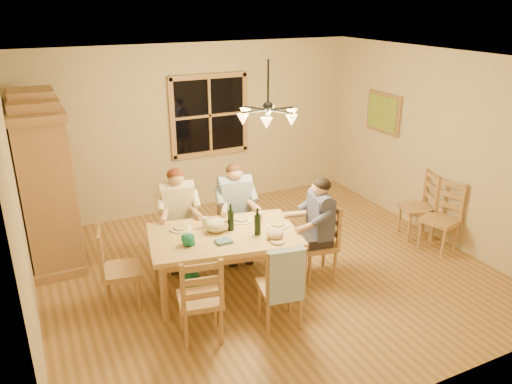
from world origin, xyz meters
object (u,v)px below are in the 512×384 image
chandelier (268,114)px  child (192,269)px  dining_table (224,241)px  chair_end_left (122,282)px  chair_spare_front (439,230)px  adult_woman (178,205)px  chair_near_left (201,312)px  chair_spare_back (416,218)px  armoire (46,185)px  adult_slate_man (319,216)px  adult_plaid_man (235,199)px  chair_near_right (280,299)px  chair_far_left (180,242)px  chair_far_right (236,235)px  wine_bottle_a (231,217)px  wine_bottle_b (257,221)px  chair_end_right (317,255)px

chandelier → child: bearing=-166.1°
dining_table → child: bearing=-166.7°
chandelier → chair_end_left: size_ratio=0.78×
chair_spare_front → adult_woman: bearing=54.6°
chair_near_left → chair_spare_back: same height
armoire → chair_spare_front: armoire is taller
chandelier → chair_spare_front: bearing=-11.6°
chandelier → adult_slate_man: chandelier is taller
armoire → chair_spare_front: (4.87, -2.10, -0.75)m
chair_near_left → chair_spare_back: bearing=23.2°
adult_plaid_man → chair_near_left: bearing=64.8°
chair_near_left → chair_near_right: size_ratio=1.00×
chair_near_left → chair_spare_back: 3.77m
adult_slate_man → chair_spare_front: size_ratio=0.88×
chair_far_left → armoire: bearing=-20.8°
adult_plaid_man → chair_spare_back: bearing=177.0°
chandelier → chair_end_left: (-1.83, 0.04, -1.77)m
chair_far_right → chair_end_left: bearing=28.0°
chair_end_left → adult_slate_man: (2.35, -0.42, 0.54)m
chandelier → chair_far_left: bearing=142.8°
adult_plaid_man → wine_bottle_a: 0.78m
adult_slate_man → chair_spare_front: bearing=-83.4°
dining_table → wine_bottle_b: wine_bottle_b is taller
chair_near_left → child: 0.65m
chair_end_right → chair_near_right: bearing=136.7°
chair_far_left → chair_far_right: (0.75, -0.14, 0.00)m
adult_slate_man → chandelier: bearing=64.2°
adult_slate_man → child: adult_slate_man is taller
chair_near_left → chair_end_left: size_ratio=1.00×
dining_table → chair_far_left: (-0.28, 0.88, -0.35)m
chair_far_left → chair_spare_back: (3.39, -0.75, 0.00)m
chair_far_right → wine_bottle_a: 0.99m
dining_table → adult_plaid_man: bearing=57.4°
chair_far_right → adult_slate_man: (0.70, -0.95, 0.54)m
chair_end_right → wine_bottle_a: 1.26m
armoire → adult_slate_man: (2.94, -1.98, -0.22)m
adult_woman → chair_end_right: bearing=153.4°
chair_end_left → chair_near_left: bearing=43.3°
chair_far_left → chair_near_left: same height
chair_far_right → chair_end_left: 1.73m
armoire → chair_far_left: 1.89m
chair_far_right → chair_end_right: bearing=136.6°
armoire → chair_near_left: bearing=-64.3°
chair_near_right → wine_bottle_b: size_ratio=3.00×
wine_bottle_b → chair_spare_back: (2.76, 0.31, -0.62)m
chandelier → chair_far_left: chandelier is taller
chair_near_right → wine_bottle_a: 1.13m
adult_slate_man → chair_far_left: bearing=63.4°
chair_near_left → wine_bottle_a: bearing=59.0°
chandelier → dining_table: bearing=-165.6°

